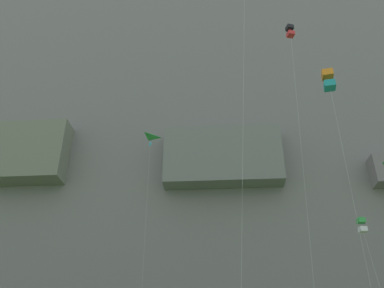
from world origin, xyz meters
The scene contains 5 objects.
cliff_face centered at (-0.04, 58.70, 34.90)m, with size 180.00×29.30×69.84m.
kite_box_low_left centered at (11.05, 26.39, 12.41)m, with size 1.04×4.65×13.07m.
kite_box_upper_mid centered at (6.85, 22.74, 30.95)m, with size 2.26×1.63×31.83m.
kite_delta_high_center centered at (-9.56, 37.76, 27.01)m, with size 2.21×4.33×27.68m.
kite_box_low_center centered at (9.39, 22.22, 24.46)m, with size 2.00×4.44×25.46m.
Camera 1 is at (-0.73, -7.24, 1.51)m, focal length 38.16 mm.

